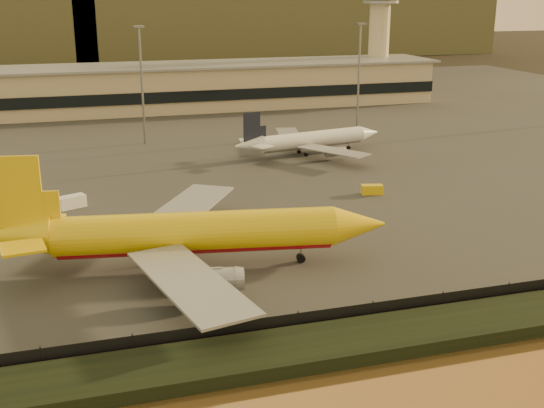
# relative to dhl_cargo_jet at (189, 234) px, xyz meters

# --- Properties ---
(ground) EXTENTS (900.00, 900.00, 0.00)m
(ground) POSITION_rel_dhl_cargo_jet_xyz_m (13.16, -6.74, -4.54)
(ground) COLOR black
(ground) RESTS_ON ground
(embankment) EXTENTS (320.00, 7.00, 1.40)m
(embankment) POSITION_rel_dhl_cargo_jet_xyz_m (13.16, -23.74, -3.84)
(embankment) COLOR black
(embankment) RESTS_ON ground
(tarmac) EXTENTS (320.00, 220.00, 0.20)m
(tarmac) POSITION_rel_dhl_cargo_jet_xyz_m (13.16, 88.26, -4.44)
(tarmac) COLOR #2D2D2D
(tarmac) RESTS_ON ground
(perimeter_fence) EXTENTS (300.00, 0.05, 2.20)m
(perimeter_fence) POSITION_rel_dhl_cargo_jet_xyz_m (13.16, -19.74, -3.24)
(perimeter_fence) COLOR black
(perimeter_fence) RESTS_ON tarmac
(terminal_building) EXTENTS (202.00, 25.00, 12.60)m
(terminal_building) POSITION_rel_dhl_cargo_jet_xyz_m (-1.36, 118.81, 1.70)
(terminal_building) COLOR #C7B28A
(terminal_building) RESTS_ON tarmac
(control_tower) EXTENTS (11.20, 11.20, 35.50)m
(control_tower) POSITION_rel_dhl_cargo_jet_xyz_m (83.16, 124.26, 17.12)
(control_tower) COLOR #C7B28A
(control_tower) RESTS_ON tarmac
(apron_light_masts) EXTENTS (152.20, 12.20, 25.40)m
(apron_light_masts) POSITION_rel_dhl_cargo_jet_xyz_m (28.16, 68.26, 11.16)
(apron_light_masts) COLOR slate
(apron_light_masts) RESTS_ON tarmac
(dhl_cargo_jet) EXTENTS (48.62, 47.06, 14.55)m
(dhl_cargo_jet) POSITION_rel_dhl_cargo_jet_xyz_m (0.00, 0.00, 0.00)
(dhl_cargo_jet) COLOR #E5B90C
(dhl_cargo_jet) RESTS_ON tarmac
(white_narrowbody_jet) EXTENTS (33.88, 32.63, 9.77)m
(white_narrowbody_jet) POSITION_rel_dhl_cargo_jet_xyz_m (34.74, 53.11, -1.43)
(white_narrowbody_jet) COLOR white
(white_narrowbody_jet) RESTS_ON tarmac
(gse_vehicle_yellow) EXTENTS (3.78, 2.39, 1.57)m
(gse_vehicle_yellow) POSITION_rel_dhl_cargo_jet_xyz_m (34.63, 22.51, -3.56)
(gse_vehicle_yellow) COLOR #E5B90C
(gse_vehicle_yellow) RESTS_ON tarmac
(gse_vehicle_white) EXTENTS (4.63, 3.43, 1.90)m
(gse_vehicle_white) POSITION_rel_dhl_cargo_jet_xyz_m (-13.36, 29.23, -3.39)
(gse_vehicle_white) COLOR white
(gse_vehicle_white) RESTS_ON tarmac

